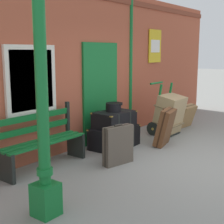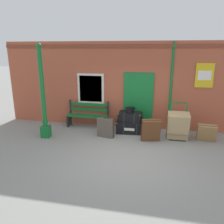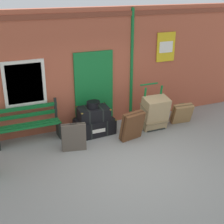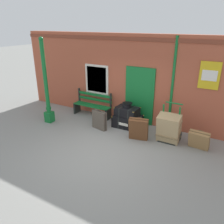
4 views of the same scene
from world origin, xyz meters
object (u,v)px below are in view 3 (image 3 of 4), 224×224
Objects in this scene: suitcase_cream at (182,113)px; suitcase_beige at (74,137)px; steamer_trunk_base at (95,126)px; porters_trolley at (151,117)px; suitcase_slate at (132,126)px; platform_bench at (28,125)px; steamer_trunk_middle at (94,113)px; round_hatbox at (93,104)px; large_brown_trunk at (155,113)px.

suitcase_beige is at bearing -174.98° from suitcase_cream.
porters_trolley reaches higher than steamer_trunk_base.
suitcase_cream is (0.92, -0.16, 0.03)m from porters_trolley.
suitcase_cream is at bearing 11.70° from suitcase_slate.
platform_bench is 1.69m from steamer_trunk_middle.
steamer_trunk_middle is (1.66, -0.26, 0.14)m from platform_bench.
platform_bench reaches higher than suitcase_cream.
round_hatbox is 1.11m from suitcase_beige.
porters_trolley is at bearing -7.20° from steamer_trunk_middle.
platform_bench is 4.54× the size of round_hatbox.
platform_bench is 3.33m from porters_trolley.
steamer_trunk_middle reaches higher than suitcase_beige.
platform_bench is 2.63m from suitcase_slate.
large_brown_trunk is at bearing -90.00° from porters_trolley.
suitcase_slate is at bearing -22.34° from platform_bench.
round_hatbox is at bearing 172.72° from porters_trolley.
porters_trolley is (1.61, -0.22, 0.06)m from steamer_trunk_base.
porters_trolley reaches higher than large_brown_trunk.
platform_bench is 1.32× the size of porters_trolley.
steamer_trunk_middle is at bearing -155.34° from steamer_trunk_base.
large_brown_trunk is (1.61, -0.39, 0.26)m from steamer_trunk_base.
suitcase_slate is at bearing -43.35° from round_hatbox.
large_brown_trunk reaches higher than suitcase_slate.
suitcase_beige is (-0.76, -0.65, -0.25)m from steamer_trunk_middle.
large_brown_trunk reaches higher than steamer_trunk_base.
round_hatbox is 0.50× the size of suitcase_beige.
suitcase_cream is (2.53, -0.37, 0.09)m from steamer_trunk_base.
steamer_trunk_base is 1.73× the size of suitcase_cream.
suitcase_slate is at bearing -43.76° from steamer_trunk_middle.
platform_bench is at bearing 134.53° from suitcase_beige.
large_brown_trunk reaches higher than round_hatbox.
large_brown_trunk is 0.94m from suitcase_slate.
platform_bench is 2.63× the size of suitcase_cream.
suitcase_beige is (-3.31, -0.29, 0.04)m from suitcase_cream.
steamer_trunk_base is 1.62m from porters_trolley.
suitcase_slate is (0.74, -0.74, 0.17)m from steamer_trunk_base.
steamer_trunk_middle is at bearing 166.97° from large_brown_trunk.
suitcase_cream is (2.57, -0.37, -0.54)m from round_hatbox.
suitcase_cream is 0.78× the size of suitcase_slate.
platform_bench reaches higher than steamer_trunk_base.
porters_trolley is at bearing 31.36° from suitcase_slate.
platform_bench is 4.26m from suitcase_cream.
steamer_trunk_middle is 1.67m from porters_trolley.
suitcase_beige is (0.90, -0.92, -0.11)m from platform_bench.
platform_bench is at bearing 171.41° from steamer_trunk_base.
porters_trolley reaches higher than suitcase_cream.
suitcase_cream reaches higher than steamer_trunk_base.
steamer_trunk_middle is 0.26m from round_hatbox.
platform_bench reaches higher than round_hatbox.
platform_bench reaches higher than suitcase_beige.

